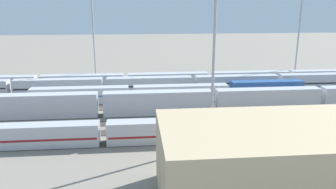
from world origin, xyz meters
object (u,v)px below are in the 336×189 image
object	(u,v)px
train_on_track_3	(172,93)
train_on_track_8	(175,131)
train_on_track_1	(150,84)
light_mast_2	(301,13)
train_on_track_5	(158,103)
train_on_track_0	(168,80)
light_mast_0	(93,23)
light_mast_3	(214,47)

from	to	relation	value
train_on_track_3	train_on_track_8	xyz separation A→B (m)	(2.14, 25.00, -0.11)
train_on_track_1	light_mast_2	size ratio (longest dim) A/B	3.62
train_on_track_3	train_on_track_5	bearing A→B (deg)	67.96
train_on_track_3	train_on_track_8	distance (m)	25.09
train_on_track_3	train_on_track_0	bearing A→B (deg)	-92.02
train_on_track_3	train_on_track_8	size ratio (longest dim) A/B	0.55
light_mast_0	light_mast_2	bearing A→B (deg)	-179.58
train_on_track_1	train_on_track_5	xyz separation A→B (m)	(-0.98, 20.00, 0.62)
train_on_track_5	train_on_track_8	distance (m)	15.13
train_on_track_1	train_on_track_0	xyz separation A→B (m)	(-5.55, -5.00, 0.02)
train_on_track_1	light_mast_3	xyz separation A→B (m)	(-8.61, 37.48, 14.44)
train_on_track_5	light_mast_2	size ratio (longest dim) A/B	3.62
train_on_track_1	train_on_track_5	size ratio (longest dim) A/B	1.00
train_on_track_1	light_mast_0	xyz separation A→B (m)	(15.23, -7.91, 15.95)
train_on_track_3	light_mast_0	size ratio (longest dim) A/B	2.34
train_on_track_0	train_on_track_8	bearing A→B (deg)	86.18
train_on_track_5	light_mast_3	bearing A→B (deg)	113.58
train_on_track_3	light_mast_2	xyz separation A→B (m)	(-40.16, -18.35, 18.43)
train_on_track_1	light_mast_0	world-z (taller)	light_mast_0
train_on_track_3	train_on_track_5	xyz separation A→B (m)	(4.05, 10.00, 0.52)
light_mast_3	train_on_track_8	bearing A→B (deg)	-23.44
train_on_track_0	light_mast_2	world-z (taller)	light_mast_2
train_on_track_0	train_on_track_5	size ratio (longest dim) A/B	1.00
train_on_track_1	train_on_track_5	bearing A→B (deg)	92.79
train_on_track_3	train_on_track_0	size ratio (longest dim) A/B	0.55
light_mast_2	train_on_track_0	bearing A→B (deg)	4.83
train_on_track_3	light_mast_0	bearing A→B (deg)	-41.48
train_on_track_5	train_on_track_0	bearing A→B (deg)	-100.37
train_on_track_0	train_on_track_8	size ratio (longest dim) A/B	1.00
train_on_track_8	train_on_track_5	bearing A→B (deg)	-82.77
train_on_track_3	train_on_track_0	distance (m)	15.01
train_on_track_5	light_mast_3	distance (m)	23.56
train_on_track_1	train_on_track_8	world-z (taller)	same
light_mast_2	light_mast_3	distance (m)	58.78
train_on_track_8	train_on_track_3	bearing A→B (deg)	-94.90
train_on_track_0	train_on_track_3	bearing A→B (deg)	87.98
train_on_track_3	light_mast_0	xyz separation A→B (m)	(20.26, -17.91, 15.85)
train_on_track_1	light_mast_0	bearing A→B (deg)	-27.44
train_on_track_5	train_on_track_8	xyz separation A→B (m)	(-1.90, 15.00, -0.63)
light_mast_0	train_on_track_1	bearing A→B (deg)	152.56
train_on_track_5	light_mast_3	world-z (taller)	light_mast_3
light_mast_2	light_mast_3	size ratio (longest dim) A/B	1.30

